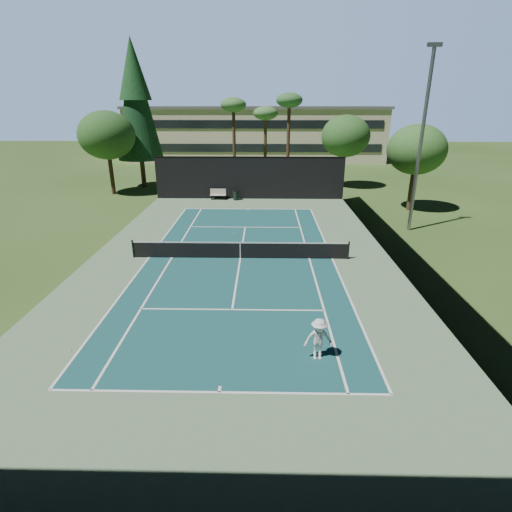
{
  "coord_description": "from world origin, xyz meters",
  "views": [
    {
      "loc": [
        1.39,
        -22.2,
        8.63
      ],
      "look_at": [
        1.0,
        -3.0,
        1.3
      ],
      "focal_mm": 28.0,
      "sensor_mm": 36.0,
      "label": 1
    }
  ],
  "objects": [
    {
      "name": "court_surface",
      "position": [
        0.0,
        0.0,
        0.01
      ],
      "size": [
        10.97,
        23.77,
        0.01
      ],
      "primitive_type": "cube",
      "color": "#184C4D",
      "rests_on": "ground"
    },
    {
      "name": "fence",
      "position": [
        0.0,
        0.06,
        2.01
      ],
      "size": [
        18.04,
        32.05,
        4.03
      ],
      "color": "black",
      "rests_on": "ground"
    },
    {
      "name": "tennis_net",
      "position": [
        0.0,
        0.0,
        0.56
      ],
      "size": [
        12.9,
        0.1,
        1.1
      ],
      "color": "black",
      "rests_on": "ground"
    },
    {
      "name": "trash_bin",
      "position": [
        -1.3,
        15.44,
        0.48
      ],
      "size": [
        0.56,
        0.56,
        0.95
      ],
      "color": "black",
      "rests_on": "ground"
    },
    {
      "name": "palm_b",
      "position": [
        1.5,
        26.0,
        7.36
      ],
      "size": [
        2.8,
        2.8,
        8.42
      ],
      "color": "#4F3622",
      "rests_on": "ground"
    },
    {
      "name": "ground",
      "position": [
        0.0,
        0.0,
        0.0
      ],
      "size": [
        160.0,
        160.0,
        0.0
      ],
      "primitive_type": "plane",
      "color": "#31501E",
      "rests_on": "ground"
    },
    {
      "name": "decid_tree_b",
      "position": [
        14.0,
        12.0,
        5.08
      ],
      "size": [
        4.8,
        4.8,
        7.14
      ],
      "color": "#4C3820",
      "rests_on": "ground"
    },
    {
      "name": "palm_c",
      "position": [
        4.0,
        23.0,
        8.6
      ],
      "size": [
        2.8,
        2.8,
        9.77
      ],
      "color": "#4A301F",
      "rests_on": "ground"
    },
    {
      "name": "decid_tree_c",
      "position": [
        -14.0,
        18.0,
        5.76
      ],
      "size": [
        5.44,
        5.44,
        8.09
      ],
      "color": "#492F1F",
      "rests_on": "ground"
    },
    {
      "name": "decid_tree_a",
      "position": [
        10.0,
        22.0,
        5.42
      ],
      "size": [
        5.12,
        5.12,
        7.62
      ],
      "color": "#47311E",
      "rests_on": "ground"
    },
    {
      "name": "palm_a",
      "position": [
        -2.0,
        24.0,
        8.19
      ],
      "size": [
        2.8,
        2.8,
        9.32
      ],
      "color": "#47321E",
      "rests_on": "ground"
    },
    {
      "name": "campus_building",
      "position": [
        0.0,
        45.98,
        4.21
      ],
      "size": [
        40.5,
        12.5,
        8.3
      ],
      "color": "beige",
      "rests_on": "ground"
    },
    {
      "name": "pine_tree",
      "position": [
        -12.0,
        22.0,
        9.55
      ],
      "size": [
        4.8,
        4.8,
        15.0
      ],
      "color": "#4E3621",
      "rests_on": "ground"
    },
    {
      "name": "tennis_ball_d",
      "position": [
        -6.33,
        4.64,
        0.03
      ],
      "size": [
        0.06,
        0.06,
        0.06
      ],
      "primitive_type": "sphere",
      "color": "#BBD831",
      "rests_on": "ground"
    },
    {
      "name": "court_lines",
      "position": [
        0.0,
        0.0,
        0.02
      ],
      "size": [
        11.07,
        23.87,
        0.01
      ],
      "color": "white",
      "rests_on": "ground"
    },
    {
      "name": "apron_slab",
      "position": [
        0.0,
        0.0,
        0.01
      ],
      "size": [
        18.0,
        32.0,
        0.01
      ],
      "primitive_type": "cube",
      "color": "#5F7F59",
      "rests_on": "ground"
    },
    {
      "name": "light_pole",
      "position": [
        12.0,
        6.0,
        6.46
      ],
      "size": [
        0.9,
        0.25,
        12.22
      ],
      "color": "gray",
      "rests_on": "ground"
    },
    {
      "name": "park_bench",
      "position": [
        -3.03,
        15.64,
        0.55
      ],
      "size": [
        1.5,
        0.45,
        1.02
      ],
      "color": "beige",
      "rests_on": "ground"
    },
    {
      "name": "player",
      "position": [
        3.37,
        -9.96,
        0.8
      ],
      "size": [
        1.04,
        0.6,
        1.61
      ],
      "primitive_type": "imported",
      "rotation": [
        0.0,
        0.0,
        0.01
      ],
      "color": "white",
      "rests_on": "ground"
    },
    {
      "name": "tennis_ball_b",
      "position": [
        -2.19,
        1.22,
        0.03
      ],
      "size": [
        0.06,
        0.06,
        0.06
      ],
      "primitive_type": "sphere",
      "color": "#C7D730",
      "rests_on": "ground"
    },
    {
      "name": "tennis_ball_c",
      "position": [
        -0.74,
        4.8,
        0.04
      ],
      "size": [
        0.07,
        0.07,
        0.07
      ],
      "primitive_type": "sphere",
      "color": "#DCF237",
      "rests_on": "ground"
    },
    {
      "name": "tennis_ball_a",
      "position": [
        -5.79,
        -9.69,
        0.03
      ],
      "size": [
        0.06,
        0.06,
        0.06
      ],
      "primitive_type": "sphere",
      "color": "#D0EA35",
      "rests_on": "ground"
    }
  ]
}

